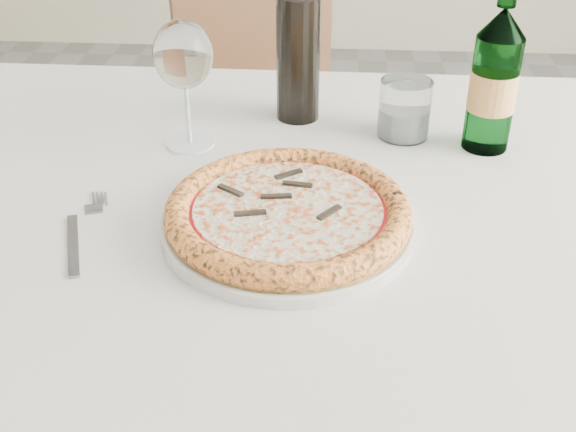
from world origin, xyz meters
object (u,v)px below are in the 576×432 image
dining_table (293,238)px  tumbler (404,112)px  wine_glass (183,57)px  beer_bottle (494,80)px  chair_far (267,105)px  plate (288,223)px  pizza (288,212)px  wine_bottle (298,46)px

dining_table → tumbler: bearing=48.9°
wine_glass → beer_bottle: 0.46m
tumbler → dining_table: bearing=-131.1°
dining_table → beer_bottle: 0.38m
wine_glass → chair_far: bearing=85.5°
chair_far → beer_bottle: bearing=-58.1°
wine_glass → tumbler: (0.33, 0.06, -0.10)m
plate → chair_far: bearing=97.3°
dining_table → pizza: (-0.00, -0.10, 0.11)m
tumbler → wine_bottle: (-0.17, 0.06, 0.08)m
chair_far → plate: size_ratio=2.87×
tumbler → beer_bottle: (0.12, -0.03, 0.07)m
wine_bottle → tumbler: bearing=-19.1°
chair_far → wine_bottle: bearing=-79.0°
wine_glass → tumbler: bearing=9.6°
chair_far → beer_bottle: (0.40, -0.65, 0.33)m
dining_table → plate: (-0.00, -0.10, 0.09)m
plate → wine_bottle: bearing=91.3°
dining_table → wine_glass: 0.31m
plate → beer_bottle: bearing=41.7°
dining_table → chair_far: size_ratio=1.69×
chair_far → beer_bottle: size_ratio=3.42×
tumbler → wine_bottle: wine_bottle is taller
wine_glass → beer_bottle: bearing=3.1°
dining_table → pizza: bearing=-90.0°
dining_table → wine_glass: wine_glass is taller
plate → pizza: bearing=-120.0°
plate → wine_glass: 0.32m
plate → beer_bottle: (0.29, 0.26, 0.10)m
wine_glass → beer_bottle: (0.46, 0.02, -0.03)m
wine_glass → wine_bottle: bearing=35.6°
plate → wine_bottle: wine_bottle is taller
chair_far → beer_bottle: 0.83m
beer_bottle → dining_table: bearing=-151.5°
pizza → tumbler: 0.33m
plate → wine_glass: size_ratio=1.64×
chair_far → beer_bottle: beer_bottle is taller
chair_far → wine_bottle: size_ratio=3.22×
tumbler → wine_bottle: 0.20m
plate → tumbler: 0.33m
chair_far → tumbler: 0.73m
chair_far → wine_glass: wine_glass is taller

